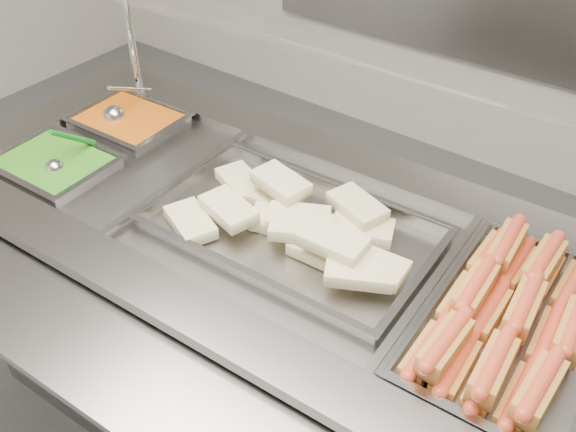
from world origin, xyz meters
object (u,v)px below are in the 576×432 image
Objects in this scene: steam_counter at (274,336)px; pan_wraps at (291,233)px; serving_spoon at (58,163)px; sneeze_guard at (323,48)px; ladle at (116,115)px; pan_hotdogs at (513,336)px.

pan_wraps is at bearing 2.29° from steam_counter.
serving_spoon is (-0.72, -0.19, 0.04)m from pan_wraps.
ladle is (-0.73, -0.12, -0.38)m from sneeze_guard.
sneeze_guard is at bearing 9.61° from ladle.
sneeze_guard is 9.42× the size of serving_spoon.
steam_counter is 3.39× the size of pan_hotdogs.
sneeze_guard reaches higher than steam_counter.
serving_spoon is at bearing -73.70° from ladle.
sneeze_guard is at bearing 163.01° from pan_hotdogs.
pan_hotdogs is 0.81× the size of pan_wraps.
serving_spoon reaches higher than ladle.
steam_counter is 0.84m from serving_spoon.
pan_hotdogs is (0.68, -0.21, -0.44)m from sneeze_guard.
pan_hotdogs is (0.67, 0.03, 0.44)m from steam_counter.
ladle is at bearing 172.35° from pan_wraps.
ladle is (-0.74, 0.11, 0.49)m from steam_counter.
ladle reaches higher than pan_wraps.
sneeze_guard is at bearing 107.64° from pan_wraps.
serving_spoon is at bearing -164.01° from steam_counter.
ladle reaches higher than steam_counter.
pan_wraps is 0.81m from ladle.
pan_wraps is at bearing -72.36° from sneeze_guard.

